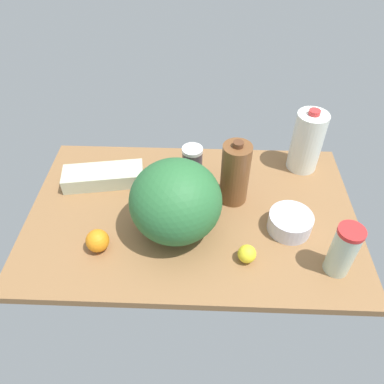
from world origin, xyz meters
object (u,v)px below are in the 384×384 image
Objects in this scene: chocolate_milk_jug at (235,174)px; shaker_bottle at (192,165)px; egg_carton at (104,176)px; tumbler_cup at (343,250)px; watermelon at (176,201)px; lemon_near_front at (247,254)px; milk_jug at (307,141)px; mixing_bowl at (290,222)px; orange_far_back at (98,241)px.

shaker_bottle is (15.79, -9.65, -4.43)cm from chocolate_milk_jug.
egg_carton is 35.47cm from shaker_bottle.
tumbler_cup reaches higher than egg_carton.
watermelon is 5.07× the size of lemon_near_front.
egg_carton is (50.82, -7.02, -9.33)cm from chocolate_milk_jug.
chocolate_milk_jug reaches higher than shaker_bottle.
watermelon reaches higher than milk_jug.
chocolate_milk_jug is 1.73× the size of mixing_bowl.
chocolate_milk_jug is 44.38cm from tumbler_cup.
chocolate_milk_jug is at bearing -83.45° from lemon_near_front.
shaker_bottle is (-4.54, -25.71, -5.76)cm from watermelon.
lemon_near_front is at bearing 116.54° from shaker_bottle.
watermelon is (52.03, -14.87, 4.17)cm from tumbler_cup.
chocolate_milk_jug is at bearing 162.77° from egg_carton.
watermelon is 1.14× the size of milk_jug.
shaker_bottle reaches higher than mixing_bowl.
chocolate_milk_jug is 1.39× the size of tumbler_cup.
milk_jug is at bearing -118.20° from lemon_near_front.
orange_far_back is at bearing 20.56° from watermelon.
orange_far_back is at bearing 89.25° from egg_carton.
shaker_bottle reaches higher than orange_far_back.
watermelon reaches higher than orange_far_back.
orange_far_back is (45.87, 25.65, -8.53)cm from chocolate_milk_jug.
watermelon is at bearing 79.98° from shaker_bottle.
mixing_bowl is at bearing 142.32° from chocolate_milk_jug.
watermelon is at bearing -159.44° from orange_far_back.
lemon_near_front is at bearing 61.80° from milk_jug.
milk_jug reaches higher than mixing_bowl.
egg_carton is (30.49, -23.09, -10.66)cm from watermelon.
milk_jug reaches higher than tumbler_cup.
tumbler_cup is at bearing 139.48° from shaker_bottle.
watermelon is 39.70cm from egg_carton.
egg_carton is at bearing -37.13° from watermelon.
mixing_bowl is at bearing -52.12° from tumbler_cup.
tumbler_cup is (-31.70, 30.93, -2.85)cm from chocolate_milk_jug.
egg_carton is 73.25cm from mixing_bowl.
lemon_near_front is at bearing 152.19° from watermelon.
watermelon is 29.01cm from orange_far_back.
tumbler_cup is at bearing 92.66° from milk_jug.
egg_carton is at bearing -17.30° from mixing_bowl.
tumbler_cup is 1.20× the size of shaker_bottle.
milk_jug is (2.37, -50.99, 3.11)cm from tumbler_cup.
chocolate_milk_jug is 25.95cm from watermelon.
watermelon is (20.33, 16.07, 1.33)cm from chocolate_milk_jug.
orange_far_back reaches higher than lemon_near_front.
milk_jug is 46.53cm from shaker_bottle.
shaker_bottle is at bearing -40.52° from tumbler_cup.
egg_carton and lemon_near_front have the same top height.
watermelon is 61.41cm from milk_jug.
tumbler_cup is at bearing 145.93° from egg_carton.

